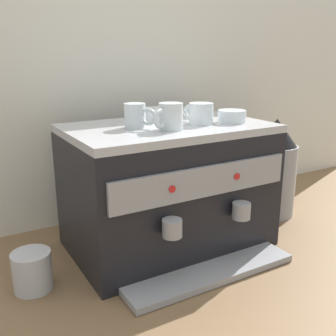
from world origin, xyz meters
TOP-DOWN VIEW (x-y plane):
  - ground_plane at (0.00, 0.00)m, footprint 4.00×4.00m
  - tiled_backsplash_wall at (0.00, 0.36)m, footprint 2.80×0.03m
  - espresso_machine at (0.00, -0.00)m, footprint 0.64×0.51m
  - ceramic_cup_0 at (-0.11, -0.01)m, footprint 0.08×0.10m
  - ceramic_cup_1 at (0.09, -0.04)m, footprint 0.08×0.11m
  - ceramic_cup_2 at (-0.04, -0.08)m, footprint 0.11×0.07m
  - ceramic_bowl_0 at (0.02, 0.11)m, footprint 0.11×0.11m
  - ceramic_bowl_1 at (0.18, 0.10)m, footprint 0.09×0.09m
  - ceramic_bowl_2 at (0.20, -0.07)m, footprint 0.09×0.09m
  - coffee_grinder at (0.50, 0.02)m, footprint 0.18×0.18m
  - milk_pitcher at (-0.47, -0.05)m, footprint 0.11×0.11m

SIDE VIEW (x-z plane):
  - ground_plane at x=0.00m, z-range 0.00..0.00m
  - milk_pitcher at x=-0.47m, z-range 0.00..0.11m
  - coffee_grinder at x=0.50m, z-range -0.01..0.39m
  - espresso_machine at x=0.00m, z-range 0.00..0.41m
  - ceramic_bowl_1 at x=0.18m, z-range 0.42..0.45m
  - ceramic_bowl_0 at x=0.02m, z-range 0.42..0.45m
  - ceramic_bowl_2 at x=0.20m, z-range 0.42..0.46m
  - ceramic_cup_1 at x=0.09m, z-range 0.42..0.48m
  - ceramic_cup_0 at x=-0.11m, z-range 0.42..0.49m
  - ceramic_cup_2 at x=-0.04m, z-range 0.42..0.50m
  - tiled_backsplash_wall at x=0.00m, z-range 0.00..1.14m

